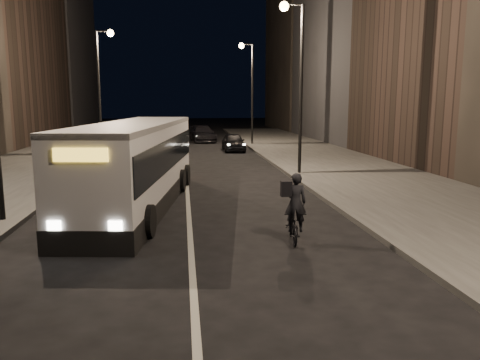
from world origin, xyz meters
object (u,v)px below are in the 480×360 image
object	(u,v)px
cyclist_on_bicycle	(294,219)
car_near	(233,142)
streetlight_left_far	(102,75)
streetlight_right_far	(249,80)
car_mid	(147,140)
car_far	(203,134)
streetlight_right_mid	(296,65)
city_bus	(137,161)

from	to	relation	value
cyclist_on_bicycle	car_near	xyz separation A→B (m)	(0.88, 22.80, 0.03)
streetlight_left_far	cyclist_on_bicycle	distance (m)	22.79
cyclist_on_bicycle	car_near	size ratio (longest dim) A/B	0.49
streetlight_right_far	cyclist_on_bicycle	world-z (taller)	streetlight_right_far
streetlight_right_far	car_mid	xyz separation A→B (m)	(-8.14, -2.37, -4.65)
streetlight_right_far	cyclist_on_bicycle	size ratio (longest dim) A/B	4.33
cyclist_on_bicycle	car_far	distance (m)	30.96
streetlight_left_far	car_far	bearing A→B (deg)	55.41
streetlight_right_mid	streetlight_left_far	bearing A→B (deg)	136.84
car_far	car_mid	bearing A→B (deg)	-130.33
streetlight_right_mid	car_mid	bearing A→B (deg)	120.84
streetlight_left_far	car_mid	size ratio (longest dim) A/B	1.87
cyclist_on_bicycle	streetlight_right_far	bearing A→B (deg)	90.83
streetlight_left_far	car_mid	xyz separation A→B (m)	(2.52, 3.63, -4.65)
city_bus	car_far	distance (m)	26.37
streetlight_right_mid	car_far	world-z (taller)	streetlight_right_mid
streetlight_right_far	city_bus	bearing A→B (deg)	-107.86
city_bus	cyclist_on_bicycle	world-z (taller)	city_bus
streetlight_right_far	streetlight_left_far	world-z (taller)	same
city_bus	car_near	xyz separation A→B (m)	(5.35, 18.00, -0.96)
car_mid	cyclist_on_bicycle	bearing A→B (deg)	109.33
cyclist_on_bicycle	car_mid	bearing A→B (deg)	109.15
streetlight_right_far	car_mid	bearing A→B (deg)	-163.77
cyclist_on_bicycle	city_bus	bearing A→B (deg)	139.35
streetlight_right_mid	car_mid	distance (m)	16.54
streetlight_right_mid	city_bus	distance (m)	10.00
city_bus	streetlight_left_far	bearing A→B (deg)	110.43
streetlight_right_mid	streetlight_left_far	size ratio (longest dim) A/B	1.00
car_near	car_mid	size ratio (longest dim) A/B	0.88
streetlight_right_far	car_far	bearing A→B (deg)	131.40
car_mid	car_near	bearing A→B (deg)	172.43
city_bus	car_far	size ratio (longest dim) A/B	2.25
streetlight_left_far	cyclist_on_bicycle	world-z (taller)	streetlight_left_far
city_bus	streetlight_right_mid	bearing A→B (deg)	47.98
car_near	car_mid	bearing A→B (deg)	165.38
streetlight_right_mid	streetlight_right_far	world-z (taller)	same
streetlight_right_far	cyclist_on_bicycle	distance (m)	27.33
streetlight_right_mid	city_bus	world-z (taller)	streetlight_right_mid
car_near	car_far	bearing A→B (deg)	102.85
city_bus	cyclist_on_bicycle	xyz separation A→B (m)	(4.48, -4.81, -0.98)
car_mid	streetlight_right_mid	bearing A→B (deg)	127.41
city_bus	cyclist_on_bicycle	distance (m)	6.64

